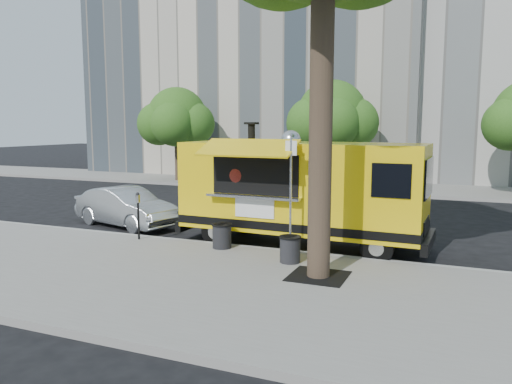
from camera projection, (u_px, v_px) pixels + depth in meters
ground at (256, 244)px, 14.16m from camera, size 120.00×120.00×0.00m
sidewalk at (183, 281)px, 10.48m from camera, size 60.00×6.00×0.15m
curb at (242, 248)px, 13.30m from camera, size 60.00×0.14×0.16m
far_sidewalk at (353, 187)px, 26.51m from camera, size 60.00×5.00×0.15m
building_left at (270, 3)px, 35.74m from camera, size 22.00×14.00×24.00m
tree_well at (318, 276)px, 10.59m from camera, size 1.20×1.20×0.02m
far_tree_a at (177, 117)px, 28.71m from camera, size 3.42×3.42×5.36m
far_tree_b at (332, 115)px, 25.66m from camera, size 3.60×3.60×5.50m
sign_post at (291, 188)px, 11.90m from camera, size 0.28×0.06×3.00m
parking_meter at (138, 210)px, 13.93m from camera, size 0.11×0.11×1.33m
food_truck at (300, 189)px, 13.63m from camera, size 6.94×3.28×3.40m
sedan at (126, 207)px, 16.49m from camera, size 4.15×2.36×1.29m
trash_bin_left at (222, 235)px, 13.01m from camera, size 0.53×0.53×0.64m
trash_bin_right at (290, 248)px, 11.64m from camera, size 0.52×0.52×0.62m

